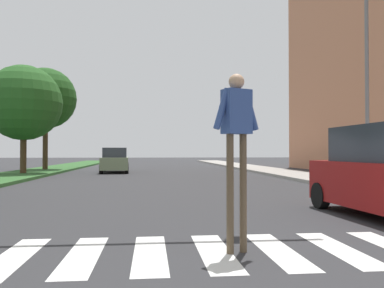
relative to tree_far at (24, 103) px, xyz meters
name	(u,v)px	position (x,y,z in m)	size (l,w,h in m)	color
ground_plane	(157,171)	(7.94, 4.60, -4.30)	(140.00, 140.00, 0.00)	#2D2D30
crosswalk	(183,253)	(7.94, -19.09, -4.30)	(6.75, 2.20, 0.01)	silver
median_strip	(36,172)	(0.01, 2.60, -4.23)	(3.39, 64.00, 0.15)	#2D5B28
tree_far	(24,103)	(0.00, 0.00, 0.00)	(4.46, 4.46, 6.39)	#4C3823
tree_distant	(46,99)	(-0.07, 5.24, 0.95)	(4.37, 4.37, 7.31)	#4C3823
sidewalk_right	(272,171)	(15.89, 2.60, -4.23)	(3.00, 64.00, 0.15)	#9E9991
street_lamp_right	(364,65)	(15.30, -10.70, 0.29)	(1.02, 0.24, 7.50)	slate
pedestrian_performer	(237,133)	(8.69, -19.17, -2.64)	(0.72, 0.37, 2.49)	brown
sedan_midblock	(115,161)	(5.07, 3.16, -3.52)	(2.07, 4.67, 1.68)	gray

